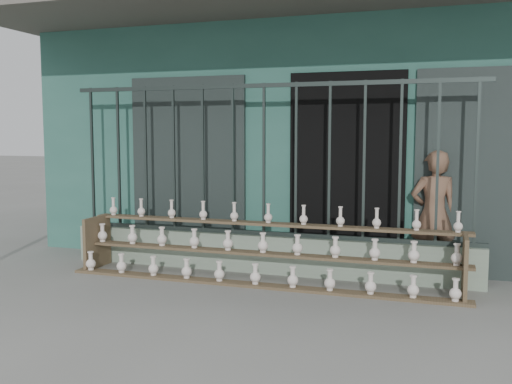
% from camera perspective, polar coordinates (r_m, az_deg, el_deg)
% --- Properties ---
extents(ground, '(60.00, 60.00, 0.00)m').
position_cam_1_polar(ground, '(5.74, -3.15, -10.96)').
color(ground, slate).
extents(workshop_building, '(7.40, 6.60, 3.21)m').
position_cam_1_polar(workshop_building, '(9.56, 6.07, 5.59)').
color(workshop_building, '#2D6054').
rests_on(workshop_building, ground).
extents(parapet_wall, '(5.00, 0.20, 0.45)m').
position_cam_1_polar(parapet_wall, '(6.88, 0.78, -6.19)').
color(parapet_wall, gray).
rests_on(parapet_wall, ground).
extents(security_fence, '(5.00, 0.04, 1.80)m').
position_cam_1_polar(security_fence, '(6.73, 0.79, 3.20)').
color(security_fence, '#283330').
rests_on(security_fence, parapet_wall).
extents(shelf_rack, '(4.50, 0.68, 0.85)m').
position_cam_1_polar(shelf_rack, '(6.43, 0.58, -5.82)').
color(shelf_rack, brown).
rests_on(shelf_rack, ground).
extents(elderly_woman, '(0.62, 0.50, 1.47)m').
position_cam_1_polar(elderly_woman, '(6.87, 17.34, -2.14)').
color(elderly_woman, brown).
rests_on(elderly_woman, ground).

